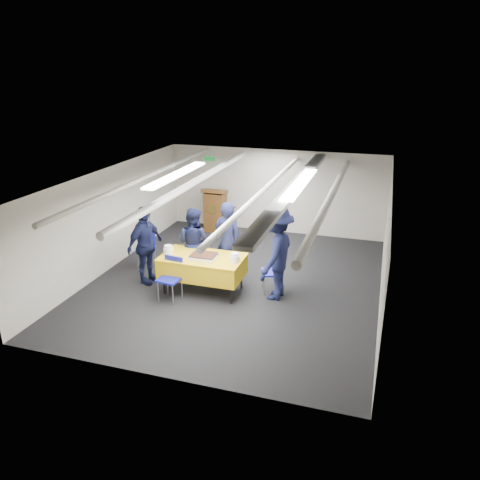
{
  "coord_description": "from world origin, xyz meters",
  "views": [
    {
      "loc": [
        2.83,
        -8.75,
        4.39
      ],
      "look_at": [
        0.15,
        -0.2,
        1.05
      ],
      "focal_mm": 35.0,
      "sensor_mm": 36.0,
      "label": 1
    }
  ],
  "objects_px": {
    "chair_right": "(276,268)",
    "sailor_b": "(193,243)",
    "sailor_c": "(145,245)",
    "sailor_d": "(276,253)",
    "sailor_a": "(228,241)",
    "chair_left": "(146,244)",
    "serving_table": "(203,266)",
    "chair_near": "(172,274)",
    "podium": "(215,209)",
    "sheet_cake": "(204,256)"
  },
  "relations": [
    {
      "from": "chair_left",
      "to": "serving_table",
      "type": "bearing_deg",
      "value": -26.06
    },
    {
      "from": "chair_near",
      "to": "sailor_a",
      "type": "distance_m",
      "value": 1.47
    },
    {
      "from": "chair_right",
      "to": "sailor_c",
      "type": "xyz_separation_m",
      "value": [
        -2.76,
        -0.35,
        0.32
      ]
    },
    {
      "from": "chair_left",
      "to": "sailor_c",
      "type": "height_order",
      "value": "sailor_c"
    },
    {
      "from": "sheet_cake",
      "to": "sailor_b",
      "type": "xyz_separation_m",
      "value": [
        -0.52,
        0.7,
        -0.03
      ]
    },
    {
      "from": "sheet_cake",
      "to": "chair_right",
      "type": "relative_size",
      "value": 0.61
    },
    {
      "from": "chair_right",
      "to": "sailor_c",
      "type": "relative_size",
      "value": 0.51
    },
    {
      "from": "podium",
      "to": "chair_right",
      "type": "height_order",
      "value": "podium"
    },
    {
      "from": "sailor_c",
      "to": "podium",
      "type": "bearing_deg",
      "value": 10.5
    },
    {
      "from": "sailor_a",
      "to": "chair_right",
      "type": "bearing_deg",
      "value": 174.45
    },
    {
      "from": "serving_table",
      "to": "sailor_b",
      "type": "relative_size",
      "value": 1.07
    },
    {
      "from": "sailor_a",
      "to": "sailor_b",
      "type": "distance_m",
      "value": 0.78
    },
    {
      "from": "sailor_b",
      "to": "serving_table",
      "type": "bearing_deg",
      "value": 135.62
    },
    {
      "from": "chair_right",
      "to": "sailor_a",
      "type": "distance_m",
      "value": 1.22
    },
    {
      "from": "podium",
      "to": "sailor_b",
      "type": "relative_size",
      "value": 0.79
    },
    {
      "from": "chair_right",
      "to": "sailor_a",
      "type": "relative_size",
      "value": 0.49
    },
    {
      "from": "sheet_cake",
      "to": "podium",
      "type": "relative_size",
      "value": 0.42
    },
    {
      "from": "serving_table",
      "to": "sailor_c",
      "type": "distance_m",
      "value": 1.34
    },
    {
      "from": "sailor_b",
      "to": "sailor_c",
      "type": "bearing_deg",
      "value": 43.73
    },
    {
      "from": "chair_left",
      "to": "sailor_a",
      "type": "relative_size",
      "value": 0.49
    },
    {
      "from": "chair_right",
      "to": "sailor_b",
      "type": "xyz_separation_m",
      "value": [
        -1.9,
        0.23,
        0.26
      ]
    },
    {
      "from": "chair_near",
      "to": "sailor_d",
      "type": "relative_size",
      "value": 0.46
    },
    {
      "from": "sailor_a",
      "to": "serving_table",
      "type": "bearing_deg",
      "value": 76.2
    },
    {
      "from": "sailor_c",
      "to": "sailor_d",
      "type": "bearing_deg",
      "value": -73.03
    },
    {
      "from": "chair_right",
      "to": "chair_left",
      "type": "xyz_separation_m",
      "value": [
        -3.18,
        0.45,
        0.0
      ]
    },
    {
      "from": "sailor_a",
      "to": "sailor_c",
      "type": "xyz_separation_m",
      "value": [
        -1.63,
        -0.67,
        -0.03
      ]
    },
    {
      "from": "chair_near",
      "to": "chair_left",
      "type": "distance_m",
      "value": 1.83
    },
    {
      "from": "sheet_cake",
      "to": "sailor_d",
      "type": "height_order",
      "value": "sailor_d"
    },
    {
      "from": "chair_near",
      "to": "serving_table",
      "type": "bearing_deg",
      "value": 45.4
    },
    {
      "from": "sailor_a",
      "to": "sailor_b",
      "type": "relative_size",
      "value": 1.12
    },
    {
      "from": "podium",
      "to": "sailor_b",
      "type": "height_order",
      "value": "sailor_b"
    },
    {
      "from": "podium",
      "to": "chair_near",
      "type": "height_order",
      "value": "podium"
    },
    {
      "from": "sailor_d",
      "to": "chair_near",
      "type": "bearing_deg",
      "value": -64.48
    },
    {
      "from": "sailor_a",
      "to": "sailor_d",
      "type": "relative_size",
      "value": 0.92
    },
    {
      "from": "chair_right",
      "to": "sailor_b",
      "type": "bearing_deg",
      "value": 173.21
    },
    {
      "from": "podium",
      "to": "chair_left",
      "type": "bearing_deg",
      "value": -102.97
    },
    {
      "from": "serving_table",
      "to": "sailor_a",
      "type": "xyz_separation_m",
      "value": [
        0.32,
        0.72,
        0.32
      ]
    },
    {
      "from": "sheet_cake",
      "to": "chair_right",
      "type": "xyz_separation_m",
      "value": [
        1.38,
        0.47,
        -0.28
      ]
    },
    {
      "from": "podium",
      "to": "sailor_d",
      "type": "height_order",
      "value": "sailor_d"
    },
    {
      "from": "chair_near",
      "to": "chair_left",
      "type": "xyz_separation_m",
      "value": [
        -1.26,
        1.32,
        0.0
      ]
    },
    {
      "from": "serving_table",
      "to": "sailor_d",
      "type": "relative_size",
      "value": 0.88
    },
    {
      "from": "chair_left",
      "to": "sailor_c",
      "type": "distance_m",
      "value": 0.96
    },
    {
      "from": "sheet_cake",
      "to": "chair_right",
      "type": "distance_m",
      "value": 1.49
    },
    {
      "from": "podium",
      "to": "chair_near",
      "type": "bearing_deg",
      "value": -81.61
    },
    {
      "from": "serving_table",
      "to": "sailor_a",
      "type": "height_order",
      "value": "sailor_a"
    },
    {
      "from": "chair_left",
      "to": "sailor_b",
      "type": "height_order",
      "value": "sailor_b"
    },
    {
      "from": "sheet_cake",
      "to": "chair_left",
      "type": "bearing_deg",
      "value": 152.97
    },
    {
      "from": "serving_table",
      "to": "chair_right",
      "type": "bearing_deg",
      "value": 15.48
    },
    {
      "from": "sailor_b",
      "to": "sailor_d",
      "type": "bearing_deg",
      "value": 176.71
    },
    {
      "from": "sailor_d",
      "to": "chair_right",
      "type": "bearing_deg",
      "value": -165.94
    }
  ]
}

